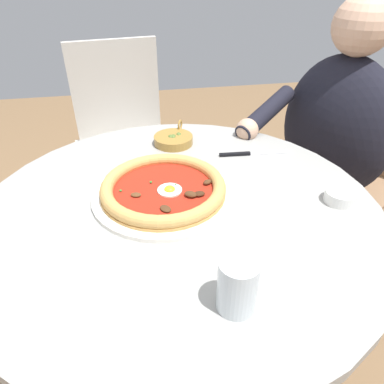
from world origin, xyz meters
name	(u,v)px	position (x,y,z in m)	size (l,w,h in m)	color
ground_plane	(183,376)	(0.00, 0.00, -0.01)	(6.00, 6.00, 0.02)	brown
dining_table	(180,263)	(0.00, 0.00, 0.54)	(0.91, 0.91, 0.72)	#999993
pizza_on_plate	(164,189)	(-0.04, -0.03, 0.74)	(0.33, 0.33, 0.04)	white
water_glass	(237,288)	(0.29, 0.05, 0.76)	(0.06, 0.06, 0.10)	silver
steak_knife	(244,154)	(-0.20, 0.22, 0.73)	(0.02, 0.20, 0.01)	silver
ramekin_capers	(340,196)	(0.05, 0.36, 0.74)	(0.07, 0.07, 0.03)	white
olive_pan	(174,139)	(-0.31, 0.03, 0.73)	(0.13, 0.12, 0.05)	olive
diner_person	(323,179)	(-0.37, 0.60, 0.50)	(0.45, 0.59, 1.11)	#282833
cafe_chair_diner	(344,165)	(-0.44, 0.72, 0.51)	(0.58, 0.58, 0.82)	#957050
cafe_chair_spare_near	(124,130)	(-0.84, -0.13, 0.54)	(0.49, 0.49, 0.90)	beige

